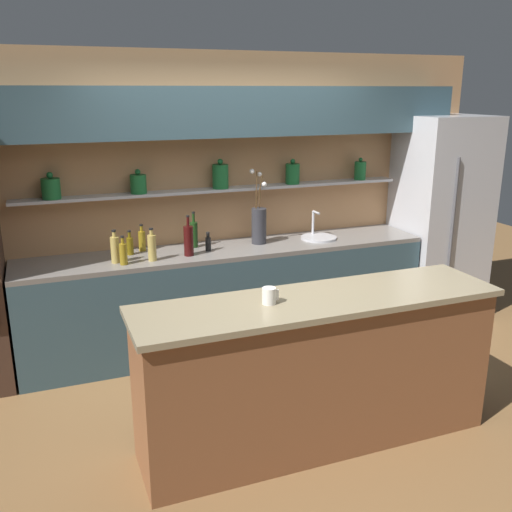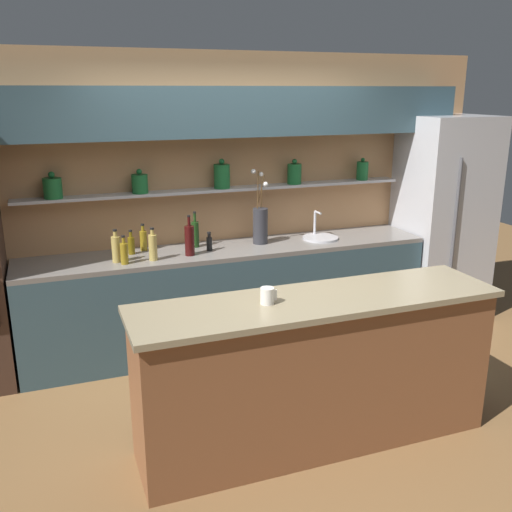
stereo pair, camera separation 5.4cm
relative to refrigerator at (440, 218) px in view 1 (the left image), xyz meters
name	(u,v)px [view 1 (the left image)]	position (x,y,z in m)	size (l,w,h in m)	color
ground_plane	(290,408)	(-2.20, -1.20, -1.02)	(12.00, 12.00, 0.00)	brown
back_wall_unit	(223,172)	(-2.20, 0.33, 0.53)	(5.20, 0.44, 2.60)	tan
back_counter_unit	(229,296)	(-2.25, 0.04, -0.56)	(3.64, 0.62, 0.92)	#334C56
island_counter	(317,371)	(-2.20, -1.61, -0.50)	(2.38, 0.61, 1.02)	brown
refrigerator	(440,218)	(0.00, 0.00, 0.00)	(0.81, 0.73, 2.03)	#B7B7BC
flower_vase	(259,224)	(-1.94, 0.09, 0.09)	(0.15, 0.13, 0.68)	#2D2D33
sink_fixture	(318,236)	(-1.35, 0.05, -0.08)	(0.34, 0.34, 0.25)	#B7B7BC
bottle_sauce_0	(208,243)	(-2.44, 0.01, -0.03)	(0.05, 0.05, 0.17)	black
bottle_spirit_1	(152,247)	(-2.95, -0.10, 0.02)	(0.07, 0.07, 0.27)	tan
bottle_wine_2	(194,234)	(-2.52, 0.17, 0.03)	(0.07, 0.07, 0.32)	#193814
bottle_oil_3	(142,240)	(-2.97, 0.22, 0.00)	(0.06, 0.06, 0.24)	olive
bottle_wine_4	(189,240)	(-2.63, -0.07, 0.04)	(0.08, 0.08, 0.35)	#380C0C
bottle_oil_5	(123,253)	(-3.19, -0.13, 0.00)	(0.06, 0.06, 0.24)	olive
bottle_spirit_6	(115,249)	(-3.24, -0.05, 0.02)	(0.07, 0.07, 0.27)	tan
bottle_oil_7	(130,245)	(-3.09, 0.14, -0.01)	(0.06, 0.06, 0.21)	brown
coffee_mug	(269,296)	(-2.53, -1.60, 0.06)	(0.10, 0.08, 0.10)	silver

